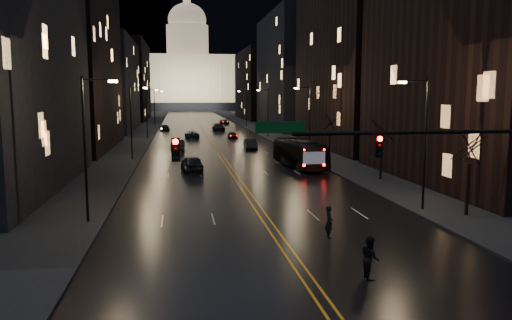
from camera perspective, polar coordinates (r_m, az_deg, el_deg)
name	(u,v)px	position (r m, az deg, el deg)	size (l,w,h in m)	color
ground	(301,270)	(23.23, 5.16, -12.44)	(900.00, 900.00, 0.00)	black
road	(197,121)	(151.49, -6.78, 4.44)	(20.00, 320.00, 0.02)	black
sidewalk_left	(149,121)	(151.64, -12.09, 4.35)	(8.00, 320.00, 0.16)	black
sidewalk_right	(243,121)	(152.62, -1.50, 4.53)	(8.00, 320.00, 0.16)	black
center_line	(197,121)	(151.49, -6.78, 4.44)	(0.62, 320.00, 0.01)	orange
building_left_mid	(66,51)	(77.04, -20.93, 11.53)	(12.00, 30.00, 28.00)	black
building_left_far	(105,85)	(114.28, -16.84, 8.21)	(12.00, 34.00, 20.00)	black
building_left_dist	(127,81)	(162.00, -14.50, 8.69)	(12.00, 40.00, 24.00)	black
building_right_near	(480,48)	(49.06, 24.25, 11.62)	(12.00, 26.00, 24.00)	black
building_right_tall	(360,18)	(76.71, 11.84, 15.64)	(12.00, 30.00, 38.00)	black
building_right_mid	(294,72)	(116.32, 4.37, 9.97)	(12.00, 34.00, 26.00)	black
building_right_dist	(260,85)	(163.35, 0.50, 8.56)	(12.00, 40.00, 22.00)	black
mountain_ridge	(235,22)	(407.76, -2.41, 15.52)	(520.00, 60.00, 130.00)	black
capitol	(188,77)	(271.40, -7.76, 9.36)	(90.00, 50.00, 58.50)	black
traffic_signal	(428,156)	(24.15, 19.04, 0.41)	(17.29, 0.45, 7.00)	black
streetlamp_right_near	(423,137)	(35.23, 18.55, 2.50)	(2.13, 0.25, 9.00)	black
streetlamp_left_near	(88,142)	(31.79, -18.68, 2.00)	(2.13, 0.25, 9.00)	black
streetlamp_right_mid	(308,117)	(63.35, 6.01, 4.89)	(2.13, 0.25, 9.00)	black
streetlamp_left_mid	(133,118)	(61.50, -13.93, 4.63)	(2.13, 0.25, 9.00)	black
streetlamp_right_far	(267,110)	(92.65, 1.26, 5.73)	(2.13, 0.25, 9.00)	black
streetlamp_left_far	(148,111)	(91.39, -12.28, 5.54)	(2.13, 0.25, 9.00)	black
streetlamp_right_dist	(246,106)	(122.29, -1.20, 6.15)	(2.13, 0.25, 9.00)	black
streetlamp_left_dist	(155,107)	(121.34, -11.44, 6.00)	(2.13, 0.25, 9.00)	black
tree_right_near	(470,148)	(34.64, 23.24, 1.28)	(2.40, 2.40, 6.65)	black
tree_right_mid	(382,132)	(47.04, 14.20, 3.13)	(2.40, 2.40, 6.65)	black
tree_right_far	(330,122)	(62.06, 8.44, 4.28)	(2.40, 2.40, 6.65)	black
bus	(299,154)	(54.56, 4.99, 0.73)	(2.55, 10.89, 3.03)	black
oncoming_car_a	(192,164)	(51.86, -7.33, -0.42)	(1.98, 4.91, 1.67)	black
oncoming_car_b	(178,145)	(71.09, -8.92, 1.67)	(1.75, 5.00, 1.65)	black
oncoming_car_c	(192,134)	(91.87, -7.34, 2.91)	(2.29, 4.97, 1.38)	black
oncoming_car_d	(164,128)	(111.01, -10.42, 3.64)	(1.98, 4.87, 1.41)	black
receding_car_a	(250,144)	(72.37, -0.63, 1.81)	(1.62, 4.63, 1.53)	black
receding_car_b	(232,135)	(89.75, -2.70, 2.84)	(1.55, 3.85, 1.31)	black
receding_car_c	(218,127)	(109.49, -4.32, 3.73)	(2.23, 5.48, 1.59)	black
receding_car_d	(224,122)	(134.72, -3.63, 4.38)	(2.18, 4.72, 1.31)	black
pedestrian_a	(329,222)	(28.01, 8.36, -7.05)	(0.67, 0.44, 1.83)	black
pedestrian_b	(370,257)	(22.45, 12.90, -10.80)	(0.91, 0.50, 1.87)	black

